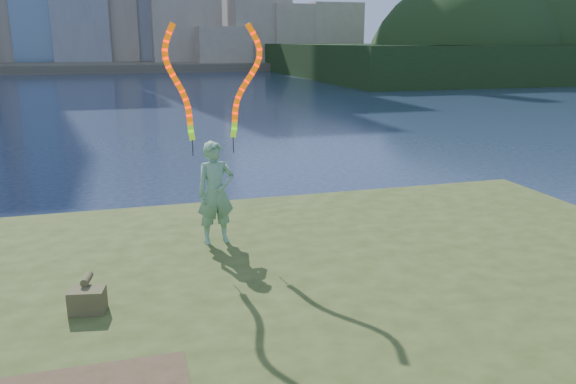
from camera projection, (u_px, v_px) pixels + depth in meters
name	position (u px, v px, depth m)	size (l,w,h in m)	color
ground	(214.00, 336.00, 8.70)	(320.00, 320.00, 0.00)	#18243D
far_shore	(130.00, 64.00, 96.71)	(320.00, 40.00, 1.20)	#4E4939
wooded_hill	(565.00, 72.00, 80.16)	(78.00, 50.00, 63.00)	black
woman_with_ribbons	(215.00, 169.00, 10.13)	(2.14, 0.56, 4.25)	#207536
canvas_bag	(87.00, 299.00, 7.74)	(0.52, 0.59, 0.45)	#4F5029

